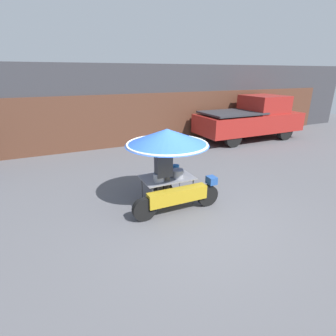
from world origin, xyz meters
TOP-DOWN VIEW (x-y plane):
  - ground_plane at (0.00, 0.00)m, footprint 36.00×36.00m
  - shopfront_building at (0.00, 7.49)m, footprint 28.00×2.06m
  - vendor_motorcycle_cart at (-0.17, 0.82)m, footprint 2.16×1.96m
  - vendor_person at (-0.35, 0.70)m, footprint 0.38×0.22m
  - pickup_truck at (6.26, 5.20)m, footprint 5.15×1.99m

SIDE VIEW (x-z plane):
  - ground_plane at x=0.00m, z-range 0.00..0.00m
  - vendor_person at x=-0.35m, z-range 0.10..1.69m
  - pickup_truck at x=6.26m, z-range -0.03..2.01m
  - vendor_motorcycle_cart at x=-0.17m, z-range 0.54..2.40m
  - shopfront_building at x=0.00m, z-range -0.01..3.41m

